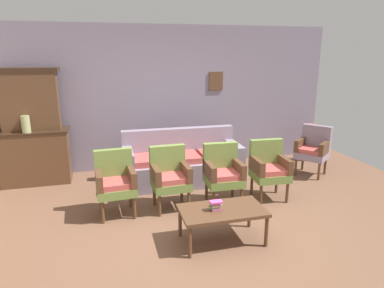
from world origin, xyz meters
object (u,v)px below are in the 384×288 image
at_px(vase_on_cabinet, 26,124).
at_px(coffee_table, 222,212).
at_px(armchair_near_cabinet, 115,180).
at_px(floor_vase_by_wall, 310,142).
at_px(armchair_near_couch_end, 223,172).
at_px(armchair_row_middle, 170,175).
at_px(armchair_by_doorway, 269,167).
at_px(wingback_chair_by_fireplace, 313,148).
at_px(side_cabinet, 36,156).
at_px(book_stack_on_table, 216,205).
at_px(floral_couch, 182,164).

height_order(vase_on_cabinet, coffee_table, vase_on_cabinet).
xyz_separation_m(armchair_near_cabinet, floor_vase_by_wall, (4.03, 1.49, -0.11)).
bearing_deg(armchair_near_couch_end, armchair_row_middle, 175.97).
distance_m(armchair_by_doorway, floor_vase_by_wall, 2.30).
distance_m(armchair_row_middle, armchair_by_doorway, 1.54).
bearing_deg(wingback_chair_by_fireplace, side_cabinet, 169.98).
bearing_deg(book_stack_on_table, armchair_near_cabinet, 135.47).
distance_m(vase_on_cabinet, floor_vase_by_wall, 5.41).
height_order(armchair_by_doorway, wingback_chair_by_fireplace, same).
distance_m(floral_couch, armchair_by_doorway, 1.53).
height_order(armchair_row_middle, wingback_chair_by_fireplace, same).
bearing_deg(armchair_row_middle, armchair_by_doorway, -1.46).
distance_m(wingback_chair_by_fireplace, book_stack_on_table, 3.07).
relative_size(armchair_by_doorway, floor_vase_by_wall, 1.16).
xyz_separation_m(armchair_near_cabinet, armchair_by_doorway, (2.31, -0.03, 0.00)).
xyz_separation_m(armchair_row_middle, armchair_near_couch_end, (0.79, -0.06, 0.00)).
xyz_separation_m(side_cabinet, book_stack_on_table, (2.37, -2.67, 0.02)).
bearing_deg(book_stack_on_table, armchair_row_middle, 106.84).
bearing_deg(floor_vase_by_wall, wingback_chair_by_fireplace, -120.92).
distance_m(vase_on_cabinet, floral_couch, 2.64).
bearing_deg(armchair_near_couch_end, book_stack_on_table, -113.99).
relative_size(armchair_by_doorway, coffee_table, 0.90).
height_order(wingback_chair_by_fireplace, coffee_table, wingback_chair_by_fireplace).
bearing_deg(floral_couch, vase_on_cabinet, 169.79).
bearing_deg(vase_on_cabinet, wingback_chair_by_fireplace, -7.96).
xyz_separation_m(vase_on_cabinet, floral_couch, (2.50, -0.45, -0.74)).
distance_m(armchair_near_cabinet, armchair_by_doorway, 2.31).
height_order(floral_couch, armchair_near_couch_end, same).
bearing_deg(wingback_chair_by_fireplace, armchair_by_doorway, -149.03).
xyz_separation_m(armchair_near_couch_end, book_stack_on_table, (-0.46, -1.03, -0.02)).
height_order(armchair_row_middle, armchair_near_couch_end, same).
distance_m(side_cabinet, armchair_near_cabinet, 2.04).
height_order(floral_couch, armchair_row_middle, same).
distance_m(floral_couch, armchair_near_cabinet, 1.52).
xyz_separation_m(vase_on_cabinet, armchair_row_middle, (2.10, -1.41, -0.57)).
distance_m(floral_couch, coffee_table, 2.04).
relative_size(armchair_near_cabinet, armchair_by_doorway, 1.00).
height_order(armchair_row_middle, coffee_table, armchair_row_middle).
bearing_deg(floral_couch, floor_vase_by_wall, 10.29).
distance_m(armchair_near_cabinet, armchair_near_couch_end, 1.55).
bearing_deg(book_stack_on_table, armchair_by_doorway, 40.77).
relative_size(wingback_chair_by_fireplace, floor_vase_by_wall, 1.16).
bearing_deg(armchair_row_middle, floral_couch, 67.57).
distance_m(armchair_near_cabinet, coffee_table, 1.60).
bearing_deg(side_cabinet, floor_vase_by_wall, -1.08).
relative_size(vase_on_cabinet, armchair_near_couch_end, 0.31).
xyz_separation_m(wingback_chair_by_fireplace, coffee_table, (-2.39, -1.80, -0.12)).
bearing_deg(armchair_row_middle, wingback_chair_by_fireplace, 14.45).
height_order(vase_on_cabinet, armchair_near_couch_end, vase_on_cabinet).
height_order(armchair_near_couch_end, floor_vase_by_wall, armchair_near_couch_end).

